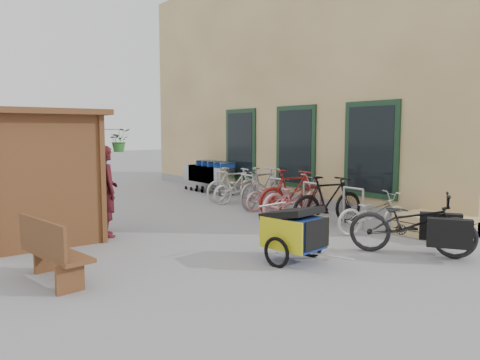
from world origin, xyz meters
TOP-DOWN VIEW (x-y plane):
  - ground at (0.00, 0.00)m, footprint 80.00×80.00m
  - building at (6.49, 4.50)m, footprint 6.07×13.00m
  - kiosk at (-3.28, 2.47)m, footprint 2.49×1.65m
  - bike_rack at (2.30, 2.40)m, footprint 0.05×5.35m
  - pallet_stack at (3.00, -1.40)m, footprint 1.00×1.20m
  - bench at (-3.67, 0.07)m, footprint 0.63×1.42m
  - shopping_carts at (3.00, 6.67)m, footprint 0.59×2.34m
  - child_trailer at (-0.38, -1.10)m, footprint 0.96×1.55m
  - cargo_bike at (1.46, -1.97)m, footprint 1.67×2.03m
  - person_kiosk at (-2.06, 2.34)m, footprint 0.50×0.69m
  - bike_0 at (2.22, -0.56)m, footprint 1.68×0.99m
  - bike_1 at (2.15, 0.55)m, footprint 1.85×0.81m
  - bike_2 at (2.11, 1.56)m, footprint 1.91×0.68m
  - bike_3 at (2.34, 1.89)m, footprint 1.90×0.77m
  - bike_4 at (2.41, 2.81)m, footprint 1.54×0.56m
  - bike_5 at (2.44, 3.12)m, footprint 1.89×0.90m
  - bike_6 at (2.44, 4.12)m, footprint 1.70×0.84m
  - bike_7 at (2.45, 4.46)m, footprint 1.72×0.79m

SIDE VIEW (x-z plane):
  - ground at x=0.00m, z-range 0.00..0.00m
  - pallet_stack at x=3.00m, z-range 0.01..0.41m
  - bike_4 at x=2.41m, z-range 0.00..0.80m
  - bike_0 at x=2.22m, z-range 0.00..0.83m
  - bike_6 at x=2.44m, z-range 0.00..0.86m
  - bench at x=-3.67m, z-range 0.01..0.88m
  - child_trailer at x=-0.38m, z-range 0.05..0.94m
  - bike_7 at x=2.45m, z-range 0.00..1.00m
  - bike_2 at x=2.11m, z-range 0.00..1.00m
  - cargo_bike at x=1.46m, z-range 0.00..1.03m
  - bike_rack at x=2.30m, z-range 0.08..0.95m
  - bike_1 at x=2.15m, z-range 0.00..1.07m
  - bike_5 at x=2.44m, z-range 0.00..1.09m
  - bike_3 at x=2.34m, z-range 0.00..1.11m
  - shopping_carts at x=3.00m, z-range 0.09..1.15m
  - person_kiosk at x=-2.06m, z-range 0.00..1.75m
  - kiosk at x=-3.28m, z-range 0.35..2.75m
  - building at x=6.49m, z-range -0.01..6.99m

